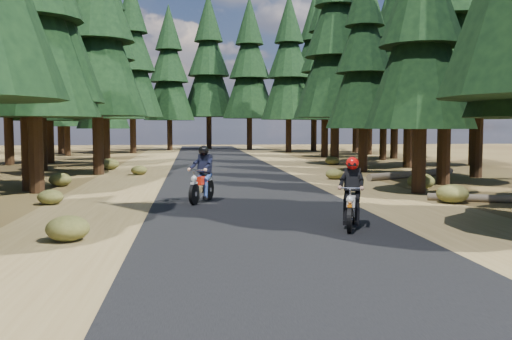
{
  "coord_description": "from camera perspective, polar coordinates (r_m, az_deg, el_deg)",
  "views": [
    {
      "loc": [
        -1.81,
        -14.56,
        2.32
      ],
      "look_at": [
        0.0,
        1.5,
        1.1
      ],
      "focal_mm": 40.0,
      "sensor_mm": 36.0,
      "label": 1
    }
  ],
  "objects": [
    {
      "name": "understory_shrubs",
      "position": [
        22.48,
        1.83,
        -0.91
      ],
      "size": [
        15.2,
        29.65,
        0.62
      ],
      "color": "#474C1E",
      "rests_on": "ground"
    },
    {
      "name": "shoulder_r",
      "position": [
        20.71,
        11.65,
        -2.19
      ],
      "size": [
        3.2,
        100.0,
        0.01
      ],
      "primitive_type": "cube",
      "color": "brown",
      "rests_on": "ground"
    },
    {
      "name": "rider_follow",
      "position": [
        17.58,
        -5.44,
        -1.37
      ],
      "size": [
        1.28,
        2.03,
        1.74
      ],
      "rotation": [
        0.0,
        0.0,
        2.75
      ],
      "color": "#A91A0B",
      "rests_on": "road"
    },
    {
      "name": "pine_forest",
      "position": [
        36.08,
        -3.6,
        13.2
      ],
      "size": [
        34.59,
        55.08,
        16.32
      ],
      "color": "black",
      "rests_on": "ground"
    },
    {
      "name": "rider_lead",
      "position": [
        13.19,
        9.53,
        -3.47
      ],
      "size": [
        1.12,
        1.9,
        1.63
      ],
      "rotation": [
        0.0,
        0.0,
        2.8
      ],
      "color": "beige",
      "rests_on": "road"
    },
    {
      "name": "log_far",
      "position": [
        19.05,
        22.79,
        -2.65
      ],
      "size": [
        3.81,
        1.68,
        0.24
      ],
      "primitive_type": "cylinder",
      "rotation": [
        0.0,
        1.57,
        -0.37
      ],
      "color": "#4C4233",
      "rests_on": "ground"
    },
    {
      "name": "log_near",
      "position": [
        27.28,
        15.4,
        -0.38
      ],
      "size": [
        5.39,
        3.62,
        0.32
      ],
      "primitive_type": "cylinder",
      "rotation": [
        0.0,
        1.57,
        0.57
      ],
      "color": "#4C4233",
      "rests_on": "ground"
    },
    {
      "name": "shoulder_l",
      "position": [
        19.89,
        -14.46,
        -2.51
      ],
      "size": [
        3.2,
        100.0,
        0.01
      ],
      "primitive_type": "cube",
      "color": "brown",
      "rests_on": "ground"
    },
    {
      "name": "ground",
      "position": [
        14.86,
        0.65,
        -4.67
      ],
      "size": [
        120.0,
        120.0,
        0.0
      ],
      "primitive_type": "plane",
      "color": "#422F17",
      "rests_on": "ground"
    },
    {
      "name": "road",
      "position": [
        19.78,
        -1.13,
        -2.4
      ],
      "size": [
        6.0,
        100.0,
        0.01
      ],
      "primitive_type": "cube",
      "color": "black",
      "rests_on": "ground"
    }
  ]
}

